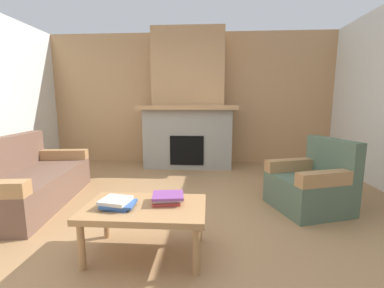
# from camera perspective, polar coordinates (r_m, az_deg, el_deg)

# --- Properties ---
(ground) EXTENTS (9.00, 9.00, 0.00)m
(ground) POSITION_cam_1_polar(r_m,az_deg,el_deg) (2.86, -5.06, -17.31)
(ground) COLOR #9E754C
(wall_back_wood_panel) EXTENTS (6.00, 0.12, 2.70)m
(wall_back_wood_panel) POSITION_cam_1_polar(r_m,az_deg,el_deg) (5.55, -0.53, 9.92)
(wall_back_wood_panel) COLOR tan
(wall_back_wood_panel) RESTS_ON ground
(fireplace) EXTENTS (1.90, 0.82, 2.70)m
(fireplace) POSITION_cam_1_polar(r_m,az_deg,el_deg) (5.17, -0.83, 7.91)
(fireplace) COLOR gray
(fireplace) RESTS_ON ground
(couch) EXTENTS (1.06, 1.89, 0.85)m
(couch) POSITION_cam_1_polar(r_m,az_deg,el_deg) (3.86, -32.89, -7.19)
(couch) COLOR brown
(couch) RESTS_ON ground
(armchair) EXTENTS (0.96, 0.96, 0.85)m
(armchair) POSITION_cam_1_polar(r_m,az_deg,el_deg) (3.44, 25.13, -8.30)
(armchair) COLOR #4C604C
(armchair) RESTS_ON ground
(coffee_table) EXTENTS (1.00, 0.60, 0.43)m
(coffee_table) POSITION_cam_1_polar(r_m,az_deg,el_deg) (2.24, -10.38, -14.63)
(coffee_table) COLOR #A87A4C
(coffee_table) RESTS_ON ground
(book_stack_near_edge) EXTENTS (0.29, 0.24, 0.07)m
(book_stack_near_edge) POSITION_cam_1_polar(r_m,az_deg,el_deg) (2.23, -16.25, -12.49)
(book_stack_near_edge) COLOR #335699
(book_stack_near_edge) RESTS_ON coffee_table
(book_stack_center) EXTENTS (0.29, 0.25, 0.08)m
(book_stack_center) POSITION_cam_1_polar(r_m,az_deg,el_deg) (2.23, -5.48, -11.93)
(book_stack_center) COLOR #B23833
(book_stack_center) RESTS_ON coffee_table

